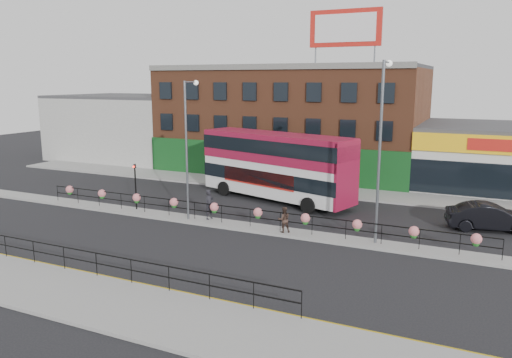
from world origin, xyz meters
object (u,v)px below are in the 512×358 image
at_px(pedestrian_b, 284,219).
at_px(lamp_column_east, 381,137).
at_px(double_decker_bus, 276,160).
at_px(pedestrian_a, 209,204).
at_px(lamp_column_west, 188,138).
at_px(car, 490,217).

bearing_deg(pedestrian_b, lamp_column_east, 153.20).
relative_size(double_decker_bus, lamp_column_east, 1.30).
relative_size(pedestrian_a, lamp_column_east, 0.20).
bearing_deg(lamp_column_west, pedestrian_b, -2.34).
bearing_deg(double_decker_bus, lamp_column_west, -112.01).
height_order(double_decker_bus, pedestrian_a, double_decker_bus).
relative_size(car, pedestrian_a, 2.72).
bearing_deg(pedestrian_b, pedestrian_a, -39.71).
bearing_deg(pedestrian_b, double_decker_bus, -97.32).
bearing_deg(car, pedestrian_a, 95.20).
xyz_separation_m(car, lamp_column_east, (-5.72, -5.56, 5.21)).
height_order(double_decker_bus, car, double_decker_bus).
height_order(car, lamp_column_west, lamp_column_west).
bearing_deg(pedestrian_a, double_decker_bus, -0.93).
bearing_deg(pedestrian_a, lamp_column_east, -77.32).
bearing_deg(double_decker_bus, pedestrian_a, -103.73).
relative_size(lamp_column_west, lamp_column_east, 0.89).
bearing_deg(car, lamp_column_west, 94.98).
distance_m(pedestrian_a, pedestrian_b, 5.47).
height_order(pedestrian_a, lamp_column_east, lamp_column_east).
height_order(pedestrian_a, pedestrian_b, pedestrian_a).
xyz_separation_m(car, pedestrian_b, (-11.05, -6.15, 0.10)).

